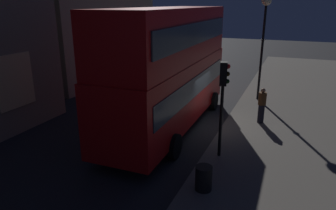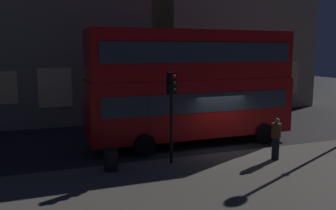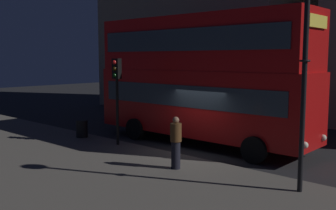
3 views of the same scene
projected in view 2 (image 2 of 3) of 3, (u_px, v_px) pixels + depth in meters
ground_plane at (223, 149)px, 16.64m from camera, size 80.00×80.00×0.00m
sidewalk_slab at (285, 181)px, 12.40m from camera, size 44.00×7.50×0.12m
building_plain_facade at (224, 15)px, 30.37m from camera, size 12.55×8.66×15.35m
double_decker_bus at (191, 82)px, 17.30m from camera, size 10.36×3.00×5.57m
traffic_light_near_kerb at (172, 98)px, 13.87m from camera, size 0.36×0.39×3.66m
pedestrian at (276, 138)px, 14.59m from camera, size 0.38×0.38×1.76m
litter_bin at (111, 160)px, 13.31m from camera, size 0.54×0.54×0.80m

